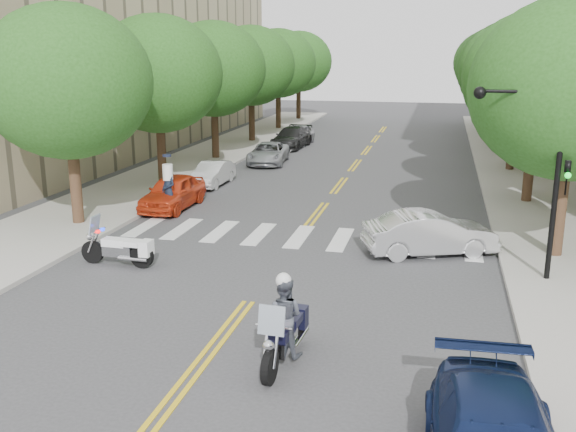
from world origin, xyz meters
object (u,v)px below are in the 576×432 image
(officer_standing, at_px, (169,191))
(convertible, at_px, (430,233))
(motorcycle_parked, at_px, (123,249))
(motorcycle_police, at_px, (284,323))

(officer_standing, distance_m, convertible, 11.19)
(officer_standing, bearing_deg, motorcycle_parked, -47.58)
(motorcycle_parked, height_order, convertible, motorcycle_parked)
(motorcycle_parked, bearing_deg, officer_standing, 12.68)
(motorcycle_police, bearing_deg, convertible, -105.18)
(motorcycle_police, xyz_separation_m, officer_standing, (-7.83, 11.64, 0.09))
(convertible, bearing_deg, motorcycle_parked, 88.68)
(motorcycle_police, relative_size, motorcycle_parked, 1.03)
(motorcycle_police, xyz_separation_m, motorcycle_parked, (-6.57, 5.13, -0.37))
(motorcycle_police, bearing_deg, motorcycle_parked, -34.34)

